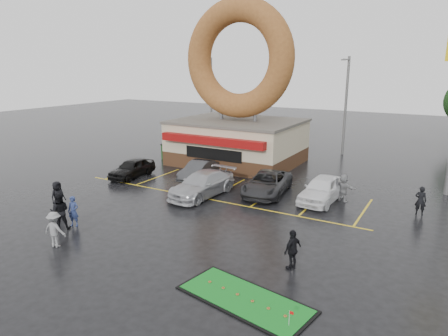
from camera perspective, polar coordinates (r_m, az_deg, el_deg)
The scene contains 18 objects.
ground at distance 22.60m, azimuth -7.06°, elevation -6.79°, with size 120.00×120.00×0.00m, color black.
donut_shop at distance 33.86m, azimuth 1.98°, elevation 8.15°, with size 10.20×8.70×13.50m.
streetlight_left at distance 43.32m, azimuth -1.89°, elevation 9.92°, with size 0.40×2.21×9.00m.
streetlight_mid at distance 38.80m, azimuth 16.98°, elevation 8.80°, with size 0.40×2.21×9.00m.
car_black at distance 30.68m, azimuth -13.00°, elevation -0.02°, with size 1.64×4.09×1.39m, color black.
car_dgrey at distance 29.49m, azimuth -3.64°, elevation -0.30°, with size 1.42×4.07×1.34m, color #323335.
car_silver at distance 25.61m, azimuth -3.14°, elevation -2.33°, with size 2.16×5.31×1.54m, color #B1B2B7.
car_grey at distance 26.15m, azimuth 6.18°, elevation -2.16°, with size 2.38×5.17×1.44m, color #2B2B2E.
car_white at distance 25.24m, azimuth 13.86°, elevation -2.95°, with size 1.87×4.65×1.58m, color white.
person_blue at distance 22.23m, azimuth -20.72°, elevation -5.80°, with size 0.59×0.39×1.61m, color navy.
person_blackjkt at distance 22.02m, azimuth -22.40°, elevation -5.73°, with size 0.93×0.73×1.92m, color black.
person_hoodie at distance 20.06m, azimuth -23.03°, elevation -8.09°, with size 1.09×0.63×1.69m, color gray.
person_bystander at distance 24.79m, azimuth -22.66°, elevation -3.75°, with size 0.86×0.56×1.77m, color black.
person_cameraman at distance 16.83m, azimuth 9.78°, elevation -11.41°, with size 1.00×0.42×1.70m, color black.
person_walker_near at distance 25.63m, azimuth 16.71°, elevation -2.73°, with size 1.58×0.50×1.71m, color gray.
person_walker_far at distance 24.91m, azimuth 26.28°, elevation -4.19°, with size 0.60×0.40×1.65m, color black.
dumpster at distance 36.23m, azimuth -7.27°, elevation 2.34°, with size 1.80×1.20×1.30m, color #194018.
putting_green at distance 15.01m, azimuth 2.99°, elevation -18.19°, with size 5.22×2.95×0.62m.
Camera 1 is at (12.89, -16.71, 8.10)m, focal length 32.00 mm.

